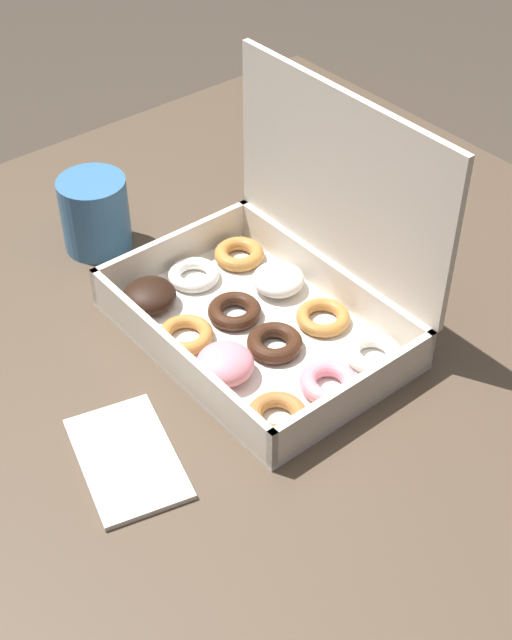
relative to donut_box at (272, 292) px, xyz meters
name	(u,v)px	position (x,y,z in m)	size (l,w,h in m)	color
dining_table	(250,381)	(-0.03, -0.01, -0.15)	(0.96, 0.99, 0.74)	#4C3D2D
donut_box	(272,292)	(0.00, 0.00, 0.00)	(0.32, 0.23, 0.26)	silver
coffee_mug	(95,212)	(-0.25, -0.07, 0.00)	(0.08, 0.08, 0.09)	teal
paper_napkin	(127,458)	(0.06, -0.23, -0.05)	(0.16, 0.12, 0.01)	silver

